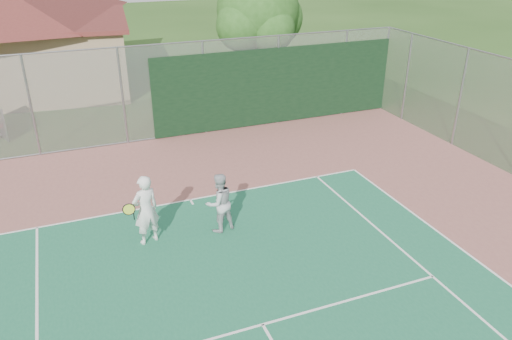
# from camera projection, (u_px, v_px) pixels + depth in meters

# --- Properties ---
(back_fence) EXTENTS (20.08, 0.11, 3.53)m
(back_fence) POSITION_uv_depth(u_px,v_px,m) (207.00, 90.00, 18.66)
(back_fence) COLOR gray
(back_fence) RESTS_ON ground
(side_fence_right) EXTENTS (0.08, 9.00, 3.50)m
(side_fence_right) POSITION_uv_depth(u_px,v_px,m) (460.00, 98.00, 17.50)
(side_fence_right) COLOR gray
(side_fence_right) RESTS_ON ground
(tree) EXTENTS (4.24, 4.01, 5.91)m
(tree) POSITION_uv_depth(u_px,v_px,m) (260.00, 12.00, 21.71)
(tree) COLOR #3B2115
(tree) RESTS_ON ground
(player_white_front) EXTENTS (0.96, 0.66, 1.81)m
(player_white_front) POSITION_uv_depth(u_px,v_px,m) (146.00, 210.00, 12.04)
(player_white_front) COLOR silver
(player_white_front) RESTS_ON ground
(player_grey_back) EXTENTS (0.89, 0.77, 1.58)m
(player_grey_back) POSITION_uv_depth(u_px,v_px,m) (219.00, 203.00, 12.59)
(player_grey_back) COLOR #B3B6B9
(player_grey_back) RESTS_ON ground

